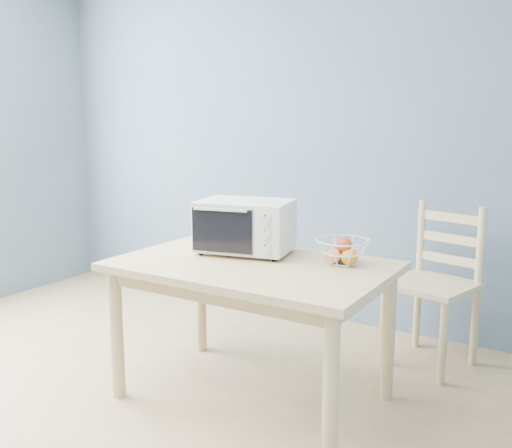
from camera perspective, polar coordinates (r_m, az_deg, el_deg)
The scene contains 5 objects.
room at distance 2.72m, azimuth -23.85°, elevation 5.73°, with size 4.01×4.51×2.61m.
dining_table at distance 2.98m, azimuth -0.39°, elevation -5.74°, with size 1.40×0.90×0.75m.
toaster_oven at distance 3.14m, azimuth -1.44°, elevation -0.12°, with size 0.56×0.46×0.30m.
fruit_basket at distance 2.94m, azimuth 8.66°, elevation -2.71°, with size 0.28×0.28×0.14m.
dining_chair at distance 3.63m, azimuth 17.47°, elevation -6.02°, with size 0.56×0.56×0.98m.
Camera 1 is at (2.23, -1.55, 1.48)m, focal length 40.00 mm.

